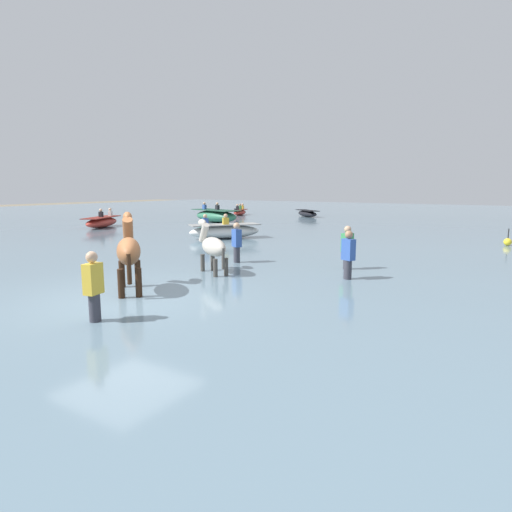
% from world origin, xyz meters
% --- Properties ---
extents(ground_plane, '(120.00, 120.00, 0.00)m').
position_xyz_m(ground_plane, '(0.00, 0.00, 0.00)').
color(ground_plane, '#756B56').
extents(water_surface, '(90.00, 90.00, 0.39)m').
position_xyz_m(water_surface, '(0.00, 10.00, 0.19)').
color(water_surface, slate).
rests_on(water_surface, ground).
extents(horse_lead_chestnut, '(1.69, 1.55, 2.13)m').
position_xyz_m(horse_lead_chestnut, '(-0.30, 0.43, 1.26)').
color(horse_lead_chestnut, brown).
rests_on(horse_lead_chestnut, ground).
extents(horse_trailing_pinto, '(1.60, 1.05, 1.81)m').
position_xyz_m(horse_trailing_pinto, '(-0.01, 3.07, 1.07)').
color(horse_trailing_pinto, beige).
rests_on(horse_trailing_pinto, ground).
extents(boat_near_port, '(1.47, 2.53, 0.94)m').
position_xyz_m(boat_near_port, '(-13.22, 23.25, 0.64)').
color(boat_near_port, '#BC382D').
rests_on(boat_near_port, water_surface).
extents(boat_distant_west, '(2.74, 2.43, 0.51)m').
position_xyz_m(boat_distant_west, '(-7.69, 24.53, 0.64)').
color(boat_distant_west, black).
rests_on(boat_distant_west, water_surface).
extents(boat_distant_east, '(2.83, 3.29, 1.13)m').
position_xyz_m(boat_distant_east, '(-4.52, 9.60, 0.72)').
color(boat_distant_east, silver).
rests_on(boat_distant_east, water_surface).
extents(boat_far_offshore, '(2.33, 3.36, 1.08)m').
position_xyz_m(boat_far_offshore, '(-13.78, 10.13, 0.69)').
color(boat_far_offshore, '#BC382D').
rests_on(boat_far_offshore, water_surface).
extents(boat_near_starboard, '(4.21, 2.45, 1.30)m').
position_xyz_m(boat_near_starboard, '(-10.44, 16.53, 0.80)').
color(boat_near_starboard, '#337556').
rests_on(boat_near_starboard, water_surface).
extents(person_wading_close, '(0.31, 0.37, 1.63)m').
position_xyz_m(person_wading_close, '(2.86, 5.57, 0.87)').
color(person_wading_close, '#383842').
rests_on(person_wading_close, ground).
extents(person_onlooker_right, '(0.27, 0.36, 1.63)m').
position_xyz_m(person_onlooker_right, '(0.94, -1.43, 0.87)').
color(person_onlooker_right, '#383842').
rests_on(person_onlooker_right, ground).
extents(person_wading_mid, '(0.38, 0.33, 1.63)m').
position_xyz_m(person_wading_mid, '(-0.42, 4.77, 0.87)').
color(person_wading_mid, '#383842').
rests_on(person_wading_mid, ground).
extents(person_onlooker_left, '(0.37, 0.31, 1.63)m').
position_xyz_m(person_onlooker_left, '(3.37, 4.31, 0.87)').
color(person_onlooker_left, '#383842').
rests_on(person_onlooker_left, ground).
extents(channel_buoy, '(0.30, 0.30, 0.69)m').
position_xyz_m(channel_buoy, '(6.44, 13.79, 0.54)').
color(channel_buoy, yellow).
rests_on(channel_buoy, water_surface).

